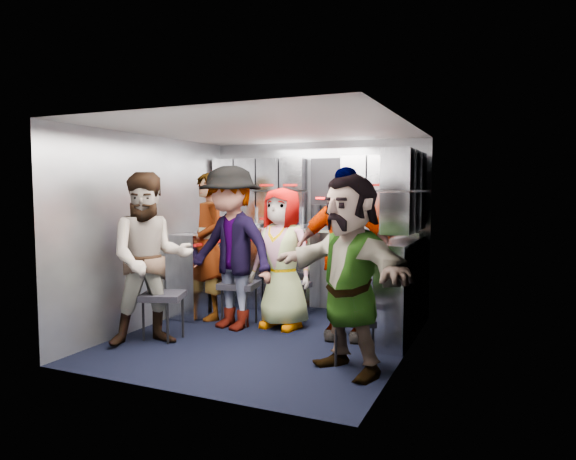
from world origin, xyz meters
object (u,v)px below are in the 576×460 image
at_px(jump_seat_near_left, 163,298).
at_px(attendant_arc_e, 349,274).
at_px(jump_seat_mid_left, 239,287).
at_px(jump_seat_mid_right, 349,298).
at_px(attendant_standing, 208,246).
at_px(attendant_arc_c, 282,258).
at_px(attendant_arc_b, 231,248).
at_px(attendant_arc_d, 344,253).
at_px(jump_seat_near_right, 355,322).
at_px(jump_seat_center, 289,287).
at_px(attendant_arc_a, 150,259).

distance_m(jump_seat_near_left, attendant_arc_e, 2.03).
xyz_separation_m(jump_seat_mid_left, attendant_arc_e, (1.56, -0.95, 0.40)).
height_order(jump_seat_mid_right, attendant_arc_e, attendant_arc_e).
height_order(attendant_standing, attendant_arc_c, attendant_standing).
distance_m(attendant_arc_b, attendant_arc_d, 1.24).
xyz_separation_m(attendant_arc_c, attendant_arc_e, (1.07, -1.03, 0.06)).
height_order(jump_seat_near_right, attendant_arc_c, attendant_arc_c).
distance_m(attendant_arc_c, attendant_arc_e, 1.49).
bearing_deg(jump_seat_center, attendant_arc_c, -90.00).
height_order(jump_seat_mid_left, attendant_arc_a, attendant_arc_a).
bearing_deg(attendant_arc_a, jump_seat_near_left, 47.84).
bearing_deg(attendant_arc_d, jump_seat_near_right, -73.59).
xyz_separation_m(jump_seat_mid_left, attendant_arc_c, (0.49, 0.08, 0.34)).
xyz_separation_m(jump_seat_mid_right, attendant_arc_b, (-1.24, -0.31, 0.51)).
distance_m(jump_seat_near_right, attendant_arc_e, 0.48).
bearing_deg(jump_seat_near_right, attendant_arc_c, 141.42).
distance_m(jump_seat_mid_right, attendant_arc_a, 2.06).
relative_size(jump_seat_center, attendant_arc_d, 0.27).
distance_m(attendant_standing, attendant_arc_a, 1.10).
relative_size(jump_seat_mid_left, attendant_arc_b, 0.27).
bearing_deg(attendant_arc_b, jump_seat_mid_right, 26.93).
distance_m(attendant_arc_a, attendant_arc_b, 0.92).
relative_size(jump_seat_center, jump_seat_mid_right, 1.02).
distance_m(jump_seat_near_right, attendant_arc_b, 1.75).
bearing_deg(jump_seat_mid_right, attendant_standing, -179.06).
relative_size(jump_seat_near_right, attendant_standing, 0.26).
bearing_deg(attendant_arc_b, attendant_standing, 161.94).
height_order(attendant_arc_b, attendant_arc_c, attendant_arc_b).
distance_m(jump_seat_center, jump_seat_near_right, 1.49).
bearing_deg(attendant_standing, jump_seat_near_left, -49.48).
xyz_separation_m(attendant_arc_a, attendant_arc_e, (1.98, 0.04, -0.02)).
xyz_separation_m(jump_seat_near_left, attendant_arc_d, (1.66, 0.76, 0.45)).
relative_size(jump_seat_near_left, jump_seat_center, 1.09).
bearing_deg(jump_seat_mid_left, attendant_arc_c, 9.34).
xyz_separation_m(jump_seat_near_right, attendant_arc_c, (-1.07, 0.85, 0.39)).
distance_m(jump_seat_near_left, attendant_arc_b, 0.89).
relative_size(jump_seat_near_right, attendant_arc_c, 0.29).
distance_m(jump_seat_center, attendant_arc_b, 0.81).
bearing_deg(attendant_arc_b, attendant_arc_e, -13.30).
height_order(jump_seat_mid_right, jump_seat_near_right, jump_seat_near_right).
distance_m(jump_seat_center, attendant_arc_c, 0.40).
bearing_deg(attendant_standing, jump_seat_mid_right, 38.70).
xyz_separation_m(jump_seat_center, attendant_arc_c, (0.00, -0.18, 0.35)).
bearing_deg(attendant_arc_c, attendant_arc_a, -123.67).
height_order(attendant_arc_a, attendant_arc_b, attendant_arc_b).
height_order(jump_seat_mid_left, attendant_arc_b, attendant_arc_b).
bearing_deg(attendant_arc_e, attendant_arc_a, -148.50).
height_order(jump_seat_near_right, attendant_arc_d, attendant_arc_d).
xyz_separation_m(jump_seat_near_right, attendant_arc_e, (0.00, -0.18, 0.44)).
relative_size(jump_seat_center, attendant_arc_c, 0.30).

